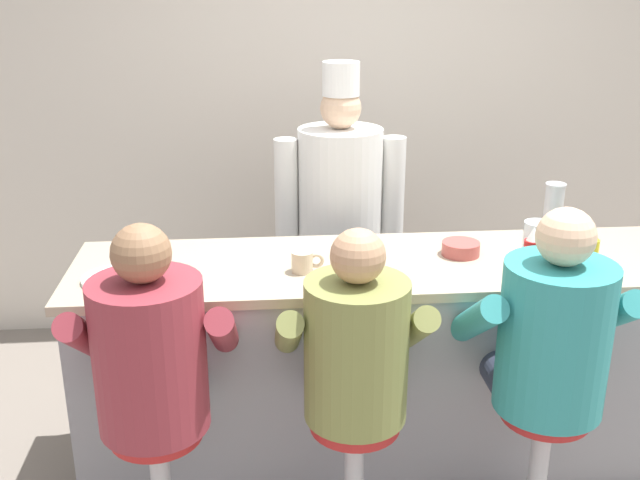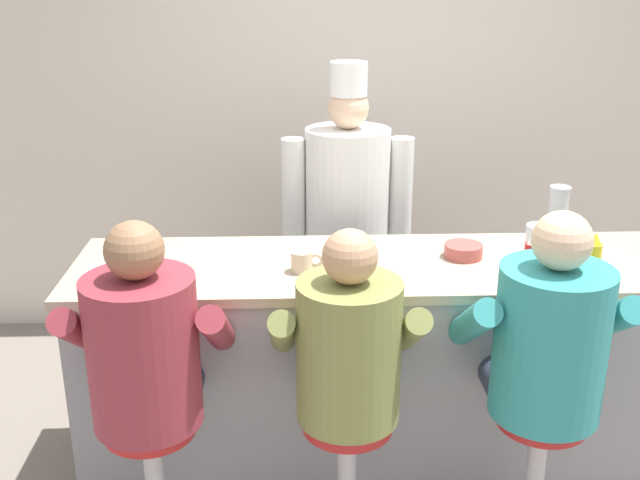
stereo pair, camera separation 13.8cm
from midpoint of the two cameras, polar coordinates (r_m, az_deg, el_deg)
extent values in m
cube|color=beige|center=(4.62, 4.48, 9.49)|extent=(10.00, 0.06, 2.70)
cube|color=gray|center=(3.47, 6.95, -9.66)|extent=(2.76, 0.69, 0.95)
cube|color=tan|center=(3.25, 7.31, -2.03)|extent=(2.81, 0.72, 0.04)
cylinder|color=red|center=(3.11, 17.07, -1.76)|extent=(0.07, 0.07, 0.17)
cone|color=white|center=(3.07, 17.28, 0.20)|extent=(0.06, 0.06, 0.06)
cylinder|color=yellow|center=(3.20, 21.22, -1.69)|extent=(0.06, 0.06, 0.16)
cone|color=yellow|center=(3.17, 21.46, 0.10)|extent=(0.05, 0.05, 0.05)
cylinder|color=orange|center=(3.35, 17.98, -0.87)|extent=(0.04, 0.04, 0.11)
cylinder|color=#287F2D|center=(3.32, 18.09, 0.12)|extent=(0.03, 0.03, 0.01)
cylinder|color=silver|center=(3.23, 17.51, -0.68)|extent=(0.12, 0.12, 0.21)
cube|color=silver|center=(3.25, 18.69, -0.49)|extent=(0.01, 0.01, 0.12)
cylinder|color=white|center=(3.16, -13.99, -2.59)|extent=(0.28, 0.28, 0.02)
ellipsoid|color=#E0BC60|center=(3.15, -14.03, -2.16)|extent=(0.12, 0.10, 0.03)
cylinder|color=#B24C47|center=(3.34, 12.03, -0.82)|extent=(0.17, 0.17, 0.06)
cylinder|color=beige|center=(3.11, -0.14, -1.67)|extent=(0.09, 0.09, 0.09)
torus|color=beige|center=(3.11, 0.94, -1.58)|extent=(0.07, 0.02, 0.07)
cylinder|color=#B7BABF|center=(3.39, 18.70, 1.16)|extent=(0.08, 0.08, 0.32)
cylinder|color=silver|center=(3.35, 19.00, 3.79)|extent=(0.09, 0.09, 0.01)
cylinder|color=red|center=(2.87, -11.44, -13.71)|extent=(0.33, 0.33, 0.05)
cylinder|color=#33384C|center=(3.03, -12.80, -10.98)|extent=(0.15, 0.39, 0.15)
cylinder|color=#33384C|center=(3.00, -9.03, -11.04)|extent=(0.15, 0.39, 0.15)
cylinder|color=maroon|center=(2.71, -11.88, -8.34)|extent=(0.39, 0.39, 0.56)
cylinder|color=maroon|center=(2.85, -16.53, -6.70)|extent=(0.10, 0.42, 0.34)
cylinder|color=maroon|center=(2.77, -6.45, -6.77)|extent=(0.10, 0.42, 0.34)
sphere|color=#8C6647|center=(2.56, -12.48, -0.79)|extent=(0.20, 0.20, 0.20)
cylinder|color=red|center=(2.84, 3.55, -13.65)|extent=(0.33, 0.33, 0.05)
cylinder|color=#33384C|center=(2.97, 1.38, -11.08)|extent=(0.14, 0.37, 0.14)
cylinder|color=#33384C|center=(2.99, 5.03, -10.97)|extent=(0.14, 0.37, 0.14)
cylinder|color=olive|center=(2.69, 3.68, -8.49)|extent=(0.37, 0.37, 0.53)
cylinder|color=olive|center=(2.76, -1.45, -7.06)|extent=(0.10, 0.40, 0.32)
cylinder|color=olive|center=(2.80, 8.31, -6.82)|extent=(0.10, 0.40, 0.32)
sphere|color=tan|center=(2.54, 3.86, -1.28)|extent=(0.19, 0.19, 0.19)
cylinder|color=red|center=(2.99, 17.82, -12.75)|extent=(0.33, 0.33, 0.05)
cylinder|color=#33384C|center=(3.11, 14.90, -10.31)|extent=(0.15, 0.40, 0.15)
cylinder|color=#33384C|center=(3.17, 18.44, -10.06)|extent=(0.15, 0.40, 0.15)
cylinder|color=teal|center=(2.84, 18.48, -7.46)|extent=(0.40, 0.40, 0.57)
cylinder|color=teal|center=(2.85, 12.96, -6.17)|extent=(0.10, 0.43, 0.35)
cylinder|color=teal|center=(3.02, 22.34, -5.70)|extent=(0.10, 0.43, 0.35)
sphere|color=#DBB28E|center=(2.70, 19.37, -0.06)|extent=(0.21, 0.21, 0.21)
cube|color=#232328|center=(4.17, 2.92, -5.33)|extent=(0.34, 0.19, 0.81)
cube|color=white|center=(4.05, 3.03, -3.57)|extent=(0.30, 0.02, 0.49)
cylinder|color=white|center=(3.92, 3.11, 4.09)|extent=(0.44, 0.44, 0.61)
sphere|color=#DBB28E|center=(3.83, 3.22, 9.99)|extent=(0.21, 0.21, 0.21)
cylinder|color=white|center=(3.80, 3.26, 12.16)|extent=(0.19, 0.19, 0.17)
cylinder|color=white|center=(3.90, -1.02, 4.01)|extent=(0.12, 0.12, 0.52)
cylinder|color=white|center=(3.95, 7.17, 4.06)|extent=(0.12, 0.12, 0.52)
camera|label=1|loc=(0.07, -88.74, 0.46)|focal=42.00mm
camera|label=2|loc=(0.07, 91.26, -0.46)|focal=42.00mm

